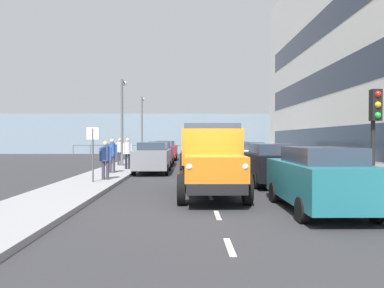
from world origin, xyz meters
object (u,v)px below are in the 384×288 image
(car_silver_kerbside_3, at_px, (236,153))
(car_red_oppositeside_2, at_px, (166,150))
(car_teal_kerbside_near, at_px, (318,178))
(car_maroon_oppositeside_1, at_px, (160,153))
(car_black_kerbside_1, at_px, (270,163))
(lamp_post_promenade, at_px, (123,113))
(pedestrian_with_bag, at_px, (105,157))
(truck_vintage_orange, at_px, (211,162))
(traffic_light_near, at_px, (375,120))
(car_white_kerbside_2, at_px, (247,156))
(car_grey_oppositeside_0, at_px, (153,157))
(pedestrian_couple_b, at_px, (112,153))
(pedestrian_by_lamp, at_px, (120,149))
(pedestrian_strolling, at_px, (128,151))
(lamp_post_far, at_px, (142,121))
(street_sign, at_px, (93,145))

(car_silver_kerbside_3, height_order, car_red_oppositeside_2, same)
(car_teal_kerbside_near, distance_m, car_maroon_oppositeside_1, 17.21)
(car_black_kerbside_1, xyz_separation_m, car_maroon_oppositeside_1, (5.46, -10.66, -0.00))
(car_maroon_oppositeside_1, height_order, lamp_post_promenade, lamp_post_promenade)
(car_maroon_oppositeside_1, bearing_deg, pedestrian_with_bag, 80.91)
(truck_vintage_orange, xyz_separation_m, lamp_post_promenade, (5.10, -12.19, 2.41))
(car_teal_kerbside_near, relative_size, traffic_light_near, 1.36)
(car_white_kerbside_2, height_order, car_maroon_oppositeside_1, same)
(car_black_kerbside_1, xyz_separation_m, lamp_post_promenade, (7.80, -8.80, 2.69))
(car_teal_kerbside_near, height_order, car_maroon_oppositeside_1, same)
(car_grey_oppositeside_0, bearing_deg, car_silver_kerbside_3, -133.85)
(car_teal_kerbside_near, xyz_separation_m, pedestrian_couple_b, (7.44, -9.41, 0.30))
(truck_vintage_orange, distance_m, pedestrian_by_lamp, 13.48)
(car_black_kerbside_1, distance_m, car_maroon_oppositeside_1, 11.97)
(car_silver_kerbside_3, relative_size, car_grey_oppositeside_0, 0.96)
(pedestrian_couple_b, height_order, pedestrian_by_lamp, pedestrian_by_lamp)
(car_silver_kerbside_3, distance_m, pedestrian_by_lamp, 8.24)
(pedestrian_strolling, bearing_deg, lamp_post_promenade, -73.99)
(lamp_post_promenade, bearing_deg, car_black_kerbside_1, 131.55)
(lamp_post_far, bearing_deg, pedestrian_strolling, 93.17)
(car_silver_kerbside_3, height_order, car_maroon_oppositeside_1, same)
(truck_vintage_orange, bearing_deg, lamp_post_far, -77.02)
(pedestrian_strolling, bearing_deg, car_teal_kerbside_near, 120.85)
(truck_vintage_orange, relative_size, car_black_kerbside_1, 1.24)
(lamp_post_promenade, bearing_deg, lamp_post_far, -90.62)
(lamp_post_promenade, bearing_deg, pedestrian_by_lamp, -40.31)
(pedestrian_couple_b, distance_m, lamp_post_promenade, 5.61)
(car_red_oppositeside_2, xyz_separation_m, lamp_post_far, (2.24, -1.31, 2.65))
(car_black_kerbside_1, bearing_deg, lamp_post_promenade, -48.45)
(lamp_post_promenade, distance_m, street_sign, 9.30)
(truck_vintage_orange, bearing_deg, pedestrian_strolling, -65.51)
(truck_vintage_orange, bearing_deg, traffic_light_near, 161.71)
(pedestrian_couple_b, bearing_deg, car_silver_kerbside_3, -136.43)
(pedestrian_with_bag, distance_m, pedestrian_couple_b, 3.21)
(pedestrian_by_lamp, bearing_deg, pedestrian_with_bag, 96.46)
(car_white_kerbside_2, xyz_separation_m, lamp_post_promenade, (7.80, -2.83, 2.69))
(car_grey_oppositeside_0, distance_m, pedestrian_with_bag, 4.87)
(car_white_kerbside_2, distance_m, lamp_post_promenade, 8.72)
(car_black_kerbside_1, distance_m, street_sign, 7.44)
(truck_vintage_orange, xyz_separation_m, lamp_post_far, (4.99, -21.66, 2.37))
(car_black_kerbside_1, bearing_deg, lamp_post_far, -67.15)
(car_silver_kerbside_3, height_order, traffic_light_near, traffic_light_near)
(lamp_post_far, bearing_deg, car_white_kerbside_2, 122.05)
(car_teal_kerbside_near, relative_size, pedestrian_by_lamp, 2.44)
(pedestrian_couple_b, distance_m, lamp_post_far, 14.72)
(pedestrian_with_bag, relative_size, pedestrian_by_lamp, 0.93)
(pedestrian_with_bag, xyz_separation_m, pedestrian_strolling, (-0.05, -5.54, 0.09))
(car_white_kerbside_2, bearing_deg, car_teal_kerbside_near, 90.00)
(lamp_post_promenade, bearing_deg, car_grey_oppositeside_0, 122.67)
(car_grey_oppositeside_0, xyz_separation_m, street_sign, (1.94, 5.44, 0.79))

